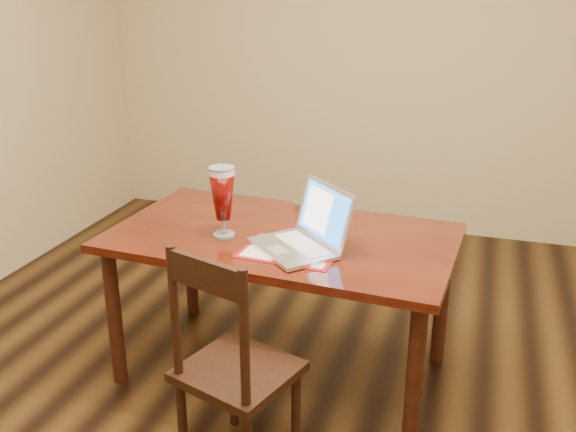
% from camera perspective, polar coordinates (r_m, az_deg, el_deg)
% --- Properties ---
extents(dining_table, '(1.57, 0.95, 1.03)m').
position_cam_1_polar(dining_table, '(2.88, -0.68, -2.92)').
color(dining_table, '#54190B').
rests_on(dining_table, ground).
extents(dining_chair, '(0.49, 0.48, 0.93)m').
position_cam_1_polar(dining_chair, '(2.43, -4.97, -13.33)').
color(dining_chair, black).
rests_on(dining_chair, ground).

